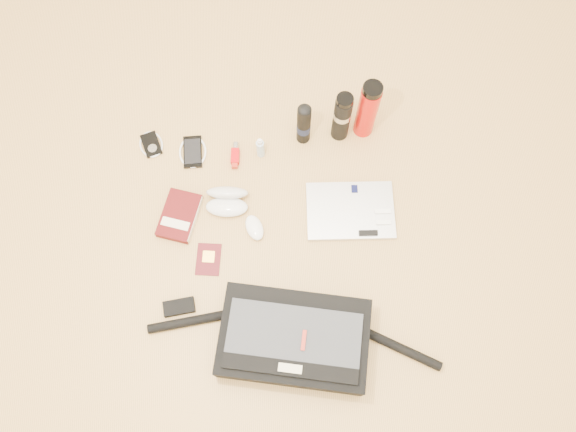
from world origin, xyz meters
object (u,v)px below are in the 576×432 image
(laptop, at_px, (351,211))
(book, at_px, (180,216))
(thermos_black, at_px, (342,117))
(thermos_red, at_px, (367,110))
(messenger_bag, at_px, (293,339))

(laptop, xyz_separation_m, book, (-0.62, 0.01, 0.01))
(thermos_black, distance_m, thermos_red, 0.09)
(book, height_order, thermos_black, thermos_black)
(messenger_bag, relative_size, laptop, 3.03)
(laptop, distance_m, thermos_black, 0.34)
(book, height_order, thermos_red, thermos_red)
(laptop, height_order, thermos_red, thermos_red)
(book, distance_m, thermos_black, 0.69)
(messenger_bag, distance_m, thermos_red, 0.85)
(messenger_bag, height_order, thermos_red, thermos_red)
(laptop, bearing_deg, thermos_red, 78.86)
(messenger_bag, xyz_separation_m, thermos_red, (0.31, 0.79, 0.08))
(book, bearing_deg, thermos_black, 44.50)
(messenger_bag, relative_size, thermos_red, 3.39)
(book, distance_m, thermos_red, 0.78)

